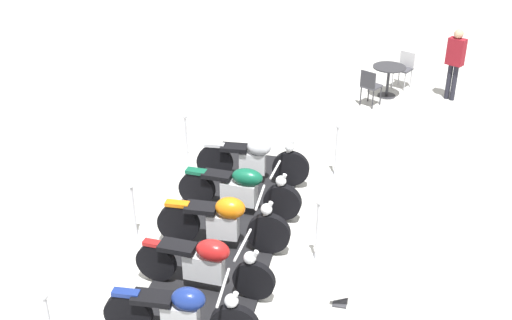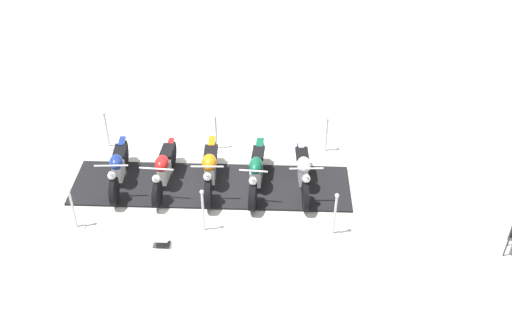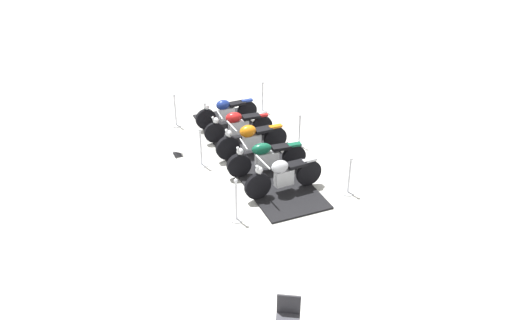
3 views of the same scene
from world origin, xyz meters
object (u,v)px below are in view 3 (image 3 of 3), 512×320
object	(u,v)px
stanchion_left_front	(263,102)
stanchion_right_front	(176,116)
cafe_chair_across_table	(288,317)
motorcycle_copper	(251,139)
info_placard	(177,152)
stanchion_right_rear	(236,207)
motorcycle_navy	(226,111)
motorcycle_maroon	(237,124)
motorcycle_chrome	(283,175)
stanchion_right_mid	(201,154)
motorcycle_forest	(266,157)
stanchion_left_rear	(349,182)
stanchion_left_mid	(299,136)

from	to	relation	value
stanchion_left_front	stanchion_right_front	xyz separation A→B (m)	(2.97, 0.17, 0.01)
cafe_chair_across_table	motorcycle_copper	bearing A→B (deg)	-167.20
info_placard	stanchion_right_rear	bearing A→B (deg)	-172.58
motorcycle_navy	stanchion_right_front	size ratio (longest dim) A/B	1.93
motorcycle_navy	motorcycle_copper	distance (m)	2.11
motorcycle_maroon	motorcycle_chrome	size ratio (longest dim) A/B	1.00
stanchion_right_mid	stanchion_right_front	world-z (taller)	stanchion_right_mid
motorcycle_forest	stanchion_right_mid	xyz separation A→B (m)	(1.52, -0.96, -0.15)
info_placard	stanchion_left_front	bearing A→B (deg)	-61.26
motorcycle_maroon	info_placard	world-z (taller)	motorcycle_maroon
motorcycle_navy	motorcycle_copper	bearing A→B (deg)	86.48
stanchion_left_front	stanchion_left_rear	world-z (taller)	stanchion_left_front
motorcycle_navy	stanchion_right_rear	distance (m)	5.05
stanchion_right_front	info_placard	bearing A→B (deg)	79.52
motorcycle_navy	stanchion_left_front	world-z (taller)	stanchion_left_front
motorcycle_maroon	stanchion_left_mid	world-z (taller)	stanchion_left_mid
motorcycle_navy	stanchion_right_rear	size ratio (longest dim) A/B	1.86
motorcycle_forest	cafe_chair_across_table	size ratio (longest dim) A/B	2.43
motorcycle_chrome	motorcycle_forest	bearing A→B (deg)	-93.38
motorcycle_forest	stanchion_left_mid	bearing A→B (deg)	-141.42
motorcycle_maroon	stanchion_left_front	world-z (taller)	stanchion_left_front
stanchion_right_rear	info_placard	bearing A→B (deg)	-79.24
stanchion_left_front	cafe_chair_across_table	distance (m)	9.64
stanchion_left_front	stanchion_left_rear	distance (m)	5.45
motorcycle_chrome	stanchion_right_front	xyz separation A→B (m)	(1.74, -4.74, -0.21)
motorcycle_chrome	stanchion_left_mid	xyz separation A→B (m)	(-1.39, -2.19, -0.22)
motorcycle_navy	stanchion_right_front	distance (m)	1.60
motorcycle_navy	motorcycle_chrome	size ratio (longest dim) A/B	0.97
motorcycle_copper	stanchion_left_mid	distance (m)	1.53
motorcycle_copper	stanchion_right_mid	xyz separation A→B (m)	(1.46, 0.08, -0.19)
motorcycle_copper	motorcycle_forest	bearing A→B (deg)	88.18
motorcycle_navy	motorcycle_chrome	distance (m)	4.21
stanchion_left_mid	info_placard	size ratio (longest dim) A/B	2.87
stanchion_left_mid	stanchion_right_rear	bearing A→B (deg)	45.86
motorcycle_navy	motorcycle_chrome	bearing A→B (deg)	86.48
cafe_chair_across_table	motorcycle_chrome	bearing A→B (deg)	-174.68
motorcycle_copper	stanchion_right_rear	xyz separation A→B (m)	(1.30, 2.80, -0.16)
motorcycle_chrome	stanchion_left_mid	distance (m)	2.61
motorcycle_maroon	motorcycle_copper	distance (m)	1.06
motorcycle_chrome	cafe_chair_across_table	distance (m)	4.59
motorcycle_chrome	cafe_chair_across_table	xyz separation A→B (m)	(1.62, 4.30, 0.00)
stanchion_left_front	stanchion_left_rear	size ratio (longest dim) A/B	1.03
stanchion_left_mid	stanchion_left_rear	distance (m)	2.72
motorcycle_navy	motorcycle_maroon	bearing A→B (deg)	86.00
stanchion_right_rear	stanchion_left_rear	bearing A→B (deg)	-176.65
stanchion_left_mid	cafe_chair_across_table	xyz separation A→B (m)	(3.01, 6.49, 0.23)
motorcycle_chrome	stanchion_right_mid	size ratio (longest dim) A/B	1.89
motorcycle_maroon	stanchion_right_front	bearing A→B (deg)	-45.36
stanchion_left_front	cafe_chair_across_table	size ratio (longest dim) A/B	1.16
motorcycle_copper	stanchion_left_mid	bearing A→B (deg)	178.26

